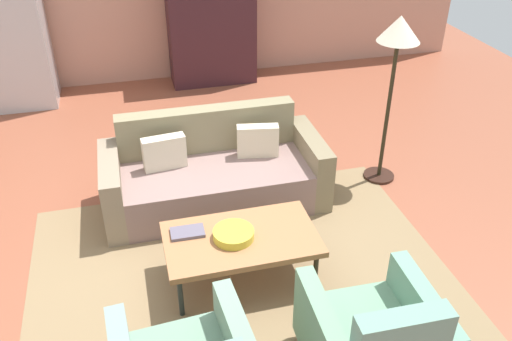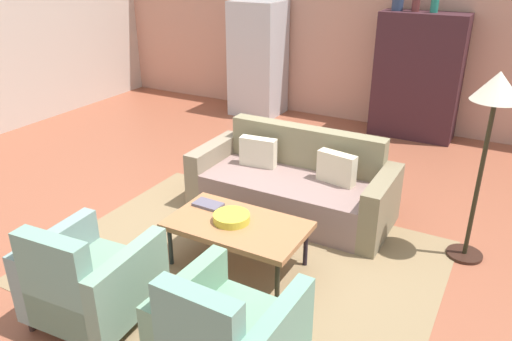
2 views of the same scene
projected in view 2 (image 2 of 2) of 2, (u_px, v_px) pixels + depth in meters
name	position (u px, v px, depth m)	size (l,w,h in m)	color
ground_plane	(243.00, 232.00, 5.00)	(11.43, 11.43, 0.00)	brown
wall_back	(373.00, 34.00, 7.65)	(9.53, 0.12, 2.80)	tan
area_rug	(241.00, 261.00, 4.52)	(3.40, 2.60, 0.01)	olive
couch	(294.00, 185.00, 5.32)	(2.10, 0.90, 0.86)	gray
coffee_table	(238.00, 227.00, 4.33)	(1.20, 0.70, 0.43)	black
armchair_left	(88.00, 283.00, 3.67)	(0.85, 0.85, 0.88)	#2E2420
armchair_right	(225.00, 339.00, 3.15)	(0.82, 0.82, 0.88)	#311B16
fruit_bowl	(232.00, 218.00, 4.32)	(0.32, 0.32, 0.07)	gold
book_stack	(208.00, 204.00, 4.59)	(0.27, 0.17, 0.03)	#5C5565
cabinet	(418.00, 77.00, 7.23)	(1.20, 0.51, 1.80)	#391D23
vase_tall	(398.00, 3.00, 6.99)	(0.16, 0.16, 0.20)	navy
vase_small	(435.00, 5.00, 6.77)	(0.11, 0.11, 0.19)	#207A63
refrigerator	(258.00, 59.00, 8.27)	(0.80, 0.73, 1.85)	#B7BABF
floor_lamp	(494.00, 105.00, 4.02)	(0.40, 0.40, 1.72)	black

